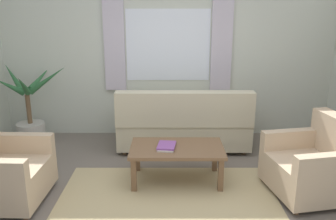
% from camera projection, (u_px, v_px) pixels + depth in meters
% --- Properties ---
extents(ground_plane, '(6.24, 6.24, 0.00)m').
position_uv_depth(ground_plane, '(167.00, 203.00, 3.79)').
color(ground_plane, '#6B6056').
extents(wall_back, '(5.32, 0.12, 2.60)m').
position_uv_depth(wall_back, '(167.00, 54.00, 5.59)').
color(wall_back, beige).
rests_on(wall_back, ground_plane).
extents(window_with_curtains, '(1.98, 0.07, 1.40)m').
position_uv_depth(window_with_curtains, '(167.00, 45.00, 5.47)').
color(window_with_curtains, white).
extents(area_rug, '(2.39, 1.69, 0.01)m').
position_uv_depth(area_rug, '(167.00, 203.00, 3.79)').
color(area_rug, tan).
rests_on(area_rug, ground_plane).
extents(couch, '(1.90, 0.82, 0.92)m').
position_uv_depth(couch, '(183.00, 125.00, 5.17)').
color(couch, '#BCB293').
rests_on(couch, ground_plane).
extents(armchair_right, '(0.96, 0.98, 0.88)m').
position_uv_depth(armchair_right, '(314.00, 165.00, 3.89)').
color(armchair_right, tan).
rests_on(armchair_right, ground_plane).
extents(coffee_table, '(1.10, 0.64, 0.44)m').
position_uv_depth(coffee_table, '(176.00, 151.00, 4.18)').
color(coffee_table, brown).
rests_on(coffee_table, ground_plane).
extents(book_stack_on_table, '(0.23, 0.32, 0.04)m').
position_uv_depth(book_stack_on_table, '(166.00, 146.00, 4.13)').
color(book_stack_on_table, beige).
rests_on(book_stack_on_table, coffee_table).
extents(potted_plant, '(1.15, 1.08, 1.23)m').
position_uv_depth(potted_plant, '(29.00, 115.00, 5.37)').
color(potted_plant, '#B7B2A8').
rests_on(potted_plant, ground_plane).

